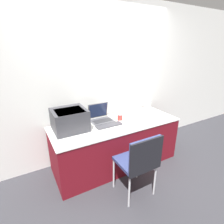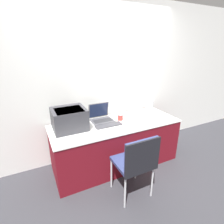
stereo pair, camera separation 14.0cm
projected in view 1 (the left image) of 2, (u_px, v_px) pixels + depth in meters
name	position (u px, v px, depth m)	size (l,w,h in m)	color
ground_plane	(128.00, 175.00, 2.69)	(14.00, 14.00, 0.00)	#333338
wall_back	(102.00, 82.00, 2.91)	(8.00, 0.05, 2.60)	silver
table	(116.00, 143.00, 2.87)	(2.02, 0.77, 0.73)	maroon
printer	(70.00, 119.00, 2.46)	(0.47, 0.43, 0.31)	#333338
laptop_left	(101.00, 117.00, 2.82)	(0.35, 0.30, 0.27)	#4C4C51
external_keyboard	(109.00, 125.00, 2.63)	(0.41, 0.12, 0.02)	#3D3D42
coffee_cup	(120.00, 117.00, 2.84)	(0.09, 0.09, 0.10)	red
metal_pitcher	(148.00, 104.00, 3.31)	(0.12, 0.12, 0.25)	silver
chair	(140.00, 159.00, 2.11)	(0.46, 0.43, 0.89)	navy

